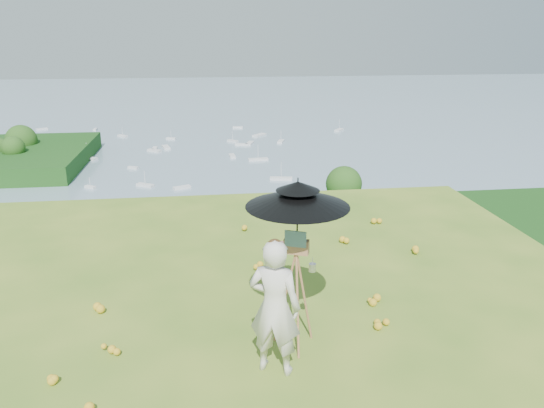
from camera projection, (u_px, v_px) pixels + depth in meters
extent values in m
plane|color=#4D7621|center=(189.00, 345.00, 7.26)|extent=(14.00, 14.00, 0.00)
cube|color=#123A0F|center=(211.00, 404.00, 49.28)|extent=(140.00, 56.00, 22.00)
cube|color=#736F5C|center=(208.00, 281.00, 89.15)|extent=(170.00, 28.00, 8.00)
plane|color=#718DA2|center=(203.00, 117.00, 244.01)|extent=(700.00, 700.00, 0.00)
imported|color=beige|center=(275.00, 307.00, 6.47)|extent=(0.77, 0.65, 1.78)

